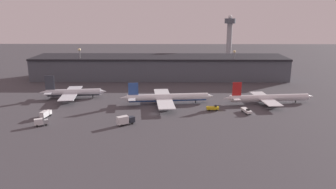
% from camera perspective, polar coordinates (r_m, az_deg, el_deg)
% --- Properties ---
extents(ground, '(600.00, 600.00, 0.00)m').
position_cam_1_polar(ground, '(151.99, -2.45, -3.41)').
color(ground, '#423F44').
extents(terminal_building, '(172.27, 29.98, 15.28)m').
position_cam_1_polar(terminal_building, '(228.27, -1.43, 4.80)').
color(terminal_building, '#4C515B').
rests_on(terminal_building, ground).
extents(airplane_0, '(36.02, 31.72, 12.90)m').
position_cam_1_polar(airplane_0, '(184.65, -16.28, 0.33)').
color(airplane_0, silver).
rests_on(airplane_0, ground).
extents(airplane_1, '(48.69, 38.60, 11.37)m').
position_cam_1_polar(airplane_1, '(167.00, -0.25, -0.56)').
color(airplane_1, white).
rests_on(airplane_1, ground).
extents(airplane_2, '(47.66, 27.87, 11.60)m').
position_cam_1_polar(airplane_2, '(175.14, 17.04, -0.59)').
color(airplane_2, silver).
rests_on(airplane_2, ground).
extents(service_vehicle_0, '(5.83, 4.05, 3.13)m').
position_cam_1_polar(service_vehicle_0, '(146.48, -21.30, -4.46)').
color(service_vehicle_0, '#9EA3A8').
rests_on(service_vehicle_0, ground).
extents(service_vehicle_1, '(4.06, 7.68, 2.58)m').
position_cam_1_polar(service_vehicle_1, '(157.30, 13.49, -2.72)').
color(service_vehicle_1, white).
rests_on(service_vehicle_1, ground).
extents(service_vehicle_2, '(3.32, 7.10, 3.20)m').
position_cam_1_polar(service_vehicle_2, '(156.52, -20.57, -3.15)').
color(service_vehicle_2, white).
rests_on(service_vehicle_2, ground).
extents(service_vehicle_3, '(5.88, 2.28, 2.73)m').
position_cam_1_polar(service_vehicle_3, '(157.81, 7.80, -2.35)').
color(service_vehicle_3, gold).
rests_on(service_vehicle_3, ground).
extents(service_vehicle_4, '(7.69, 6.15, 3.90)m').
position_cam_1_polar(service_vehicle_4, '(138.68, -7.49, -4.43)').
color(service_vehicle_4, '#282D38').
rests_on(service_vehicle_4, ground).
extents(lamp_post_0, '(1.80, 1.80, 22.02)m').
position_cam_1_polar(lamp_post_0, '(224.32, -15.06, 5.82)').
color(lamp_post_0, slate).
rests_on(lamp_post_0, ground).
extents(lamp_post_1, '(1.80, 1.80, 20.86)m').
position_cam_1_polar(lamp_post_1, '(220.11, 11.42, 5.70)').
color(lamp_post_1, slate).
rests_on(lamp_post_1, ground).
extents(control_tower, '(9.00, 9.00, 41.82)m').
position_cam_1_polar(control_tower, '(283.12, 10.64, 9.92)').
color(control_tower, '#99999E').
rests_on(control_tower, ground).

